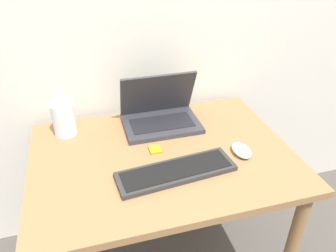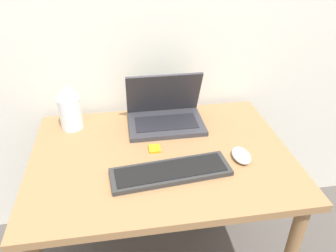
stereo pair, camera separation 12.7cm
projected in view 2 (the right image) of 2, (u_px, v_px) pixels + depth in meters
name	position (u px, v px, depth m)	size (l,w,h in m)	color
desk	(161.00, 172.00, 1.34)	(1.01, 0.73, 0.70)	olive
laptop	(165.00, 113.00, 1.46)	(0.33, 0.23, 0.23)	#333338
keyboard	(171.00, 172.00, 1.17)	(0.44, 0.17, 0.02)	#2D2D2D
mouse	(241.00, 155.00, 1.25)	(0.07, 0.11, 0.03)	white
vase	(69.00, 107.00, 1.40)	(0.10, 0.10, 0.21)	white
mp3_player	(155.00, 149.00, 1.30)	(0.05, 0.05, 0.01)	orange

